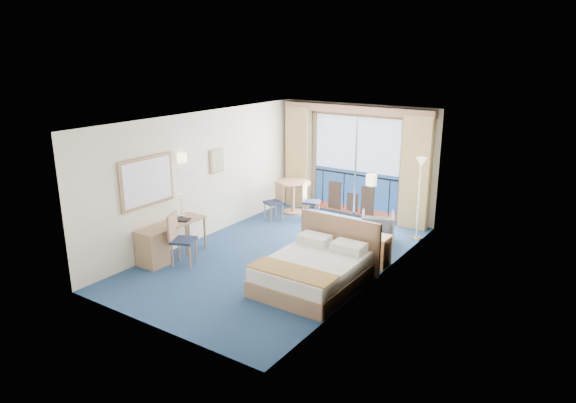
# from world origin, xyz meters

# --- Properties ---
(floor) EXTENTS (6.50, 6.50, 0.00)m
(floor) POSITION_xyz_m (0.00, 0.00, 0.00)
(floor) COLOR navy
(floor) RESTS_ON ground
(room_walls) EXTENTS (4.04, 6.54, 2.72)m
(room_walls) POSITION_xyz_m (0.00, 0.00, 1.78)
(room_walls) COLOR white
(room_walls) RESTS_ON ground
(balcony_door) EXTENTS (2.36, 0.03, 2.52)m
(balcony_door) POSITION_xyz_m (-0.01, 3.22, 1.14)
(balcony_door) COLOR navy
(balcony_door) RESTS_ON room_walls
(curtain_left) EXTENTS (0.65, 0.22, 2.55)m
(curtain_left) POSITION_xyz_m (-1.55, 3.07, 1.28)
(curtain_left) COLOR tan
(curtain_left) RESTS_ON room_walls
(curtain_right) EXTENTS (0.65, 0.22, 2.55)m
(curtain_right) POSITION_xyz_m (1.55, 3.07, 1.28)
(curtain_right) COLOR tan
(curtain_right) RESTS_ON room_walls
(pelmet) EXTENTS (3.80, 0.25, 0.18)m
(pelmet) POSITION_xyz_m (0.00, 3.10, 2.58)
(pelmet) COLOR tan
(pelmet) RESTS_ON room_walls
(mirror) EXTENTS (0.05, 1.25, 0.95)m
(mirror) POSITION_xyz_m (-1.97, -1.50, 1.55)
(mirror) COLOR tan
(mirror) RESTS_ON room_walls
(wall_print) EXTENTS (0.04, 0.42, 0.52)m
(wall_print) POSITION_xyz_m (-1.97, 0.45, 1.60)
(wall_print) COLOR tan
(wall_print) RESTS_ON room_walls
(sconce_left) EXTENTS (0.18, 0.18, 0.18)m
(sconce_left) POSITION_xyz_m (-1.94, -0.60, 1.85)
(sconce_left) COLOR beige
(sconce_left) RESTS_ON room_walls
(sconce_right) EXTENTS (0.18, 0.18, 0.18)m
(sconce_right) POSITION_xyz_m (1.94, -0.15, 1.85)
(sconce_right) COLOR beige
(sconce_right) RESTS_ON room_walls
(bed) EXTENTS (1.62, 1.92, 1.02)m
(bed) POSITION_xyz_m (1.24, -0.77, 0.28)
(bed) COLOR tan
(bed) RESTS_ON ground
(nightstand) EXTENTS (0.44, 0.42, 0.58)m
(nightstand) POSITION_xyz_m (1.76, 0.65, 0.29)
(nightstand) COLOR #A27756
(nightstand) RESTS_ON ground
(phone) EXTENTS (0.19, 0.16, 0.08)m
(phone) POSITION_xyz_m (1.71, 0.64, 0.62)
(phone) COLOR silver
(phone) RESTS_ON nightstand
(armchair) EXTENTS (0.89, 0.90, 0.63)m
(armchair) POSITION_xyz_m (1.25, 1.81, 0.31)
(armchair) COLOR #454C54
(armchair) RESTS_ON ground
(floor_lamp) EXTENTS (0.25, 0.25, 1.78)m
(floor_lamp) POSITION_xyz_m (1.88, 2.41, 1.35)
(floor_lamp) COLOR silver
(floor_lamp) RESTS_ON ground
(desk) EXTENTS (0.50, 1.47, 0.69)m
(desk) POSITION_xyz_m (-1.74, -1.59, 0.38)
(desk) COLOR tan
(desk) RESTS_ON ground
(desk_chair) EXTENTS (0.57, 0.56, 0.99)m
(desk_chair) POSITION_xyz_m (-1.36, -1.37, 0.56)
(desk_chair) COLOR #1C2643
(desk_chair) RESTS_ON ground
(folder) EXTENTS (0.35, 0.31, 0.03)m
(folder) POSITION_xyz_m (-1.69, -0.95, 0.70)
(folder) COLOR black
(folder) RESTS_ON desk
(desk_lamp) EXTENTS (0.12, 0.12, 0.47)m
(desk_lamp) POSITION_xyz_m (-1.83, -0.80, 1.04)
(desk_lamp) COLOR silver
(desk_lamp) RESTS_ON desk
(round_table) EXTENTS (0.88, 0.88, 0.79)m
(round_table) POSITION_xyz_m (-1.34, 2.49, 0.60)
(round_table) COLOR tan
(round_table) RESTS_ON ground
(table_chair_a) EXTENTS (0.46, 0.46, 0.86)m
(table_chair_a) POSITION_xyz_m (-0.78, 2.32, 0.49)
(table_chair_a) COLOR #1C2643
(table_chair_a) RESTS_ON ground
(table_chair_b) EXTENTS (0.50, 0.51, 0.88)m
(table_chair_b) POSITION_xyz_m (-1.39, 1.84, 0.50)
(table_chair_b) COLOR #1C2643
(table_chair_b) RESTS_ON ground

